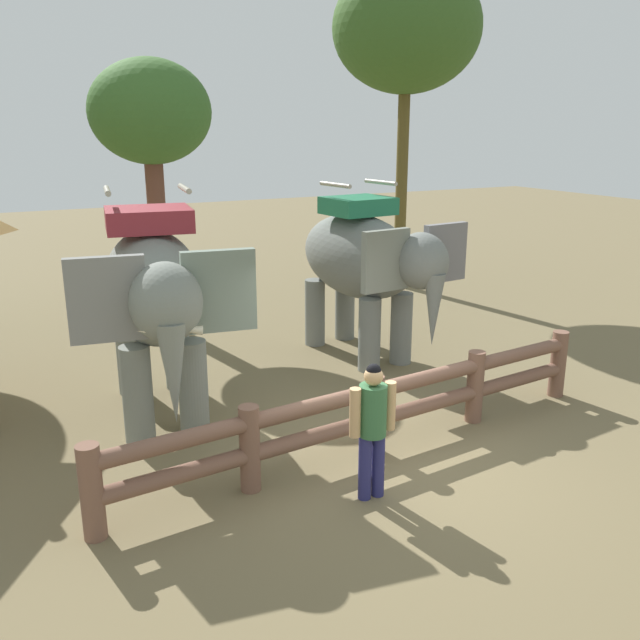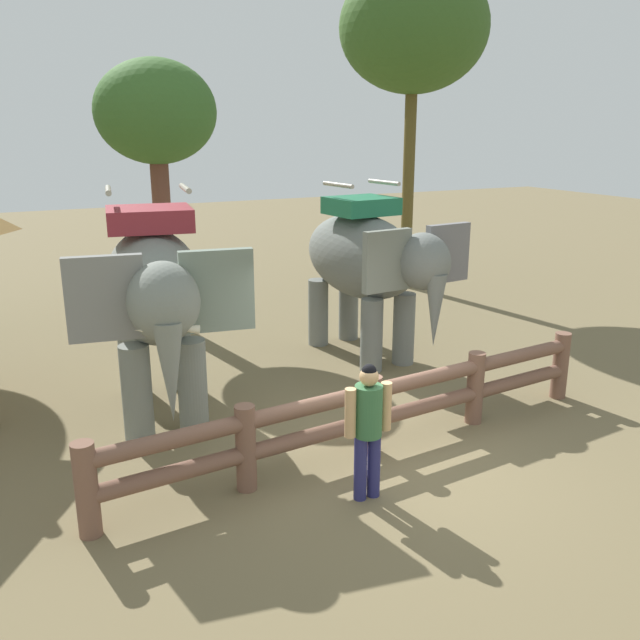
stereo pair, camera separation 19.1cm
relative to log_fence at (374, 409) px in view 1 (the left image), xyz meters
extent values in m
plane|color=brown|center=(0.00, -0.30, -0.61)|extent=(60.00, 60.00, 0.00)
cylinder|color=brown|center=(-3.57, -0.32, -0.08)|extent=(0.24, 0.24, 1.05)
cylinder|color=brown|center=(-1.78, -0.16, -0.08)|extent=(0.24, 0.24, 1.05)
cylinder|color=brown|center=(0.00, 0.00, -0.08)|extent=(0.24, 0.24, 1.05)
cylinder|color=brown|center=(1.78, 0.16, -0.08)|extent=(0.24, 0.24, 1.05)
cylinder|color=brown|center=(3.57, 0.32, -0.08)|extent=(0.24, 0.24, 1.05)
cylinder|color=brown|center=(0.00, 0.00, -0.16)|extent=(7.15, 0.85, 0.20)
cylinder|color=brown|center=(0.00, 0.00, 0.24)|extent=(7.15, 0.85, 0.20)
cylinder|color=gray|center=(-1.90, 1.61, 0.06)|extent=(0.40, 0.40, 1.34)
cylinder|color=gray|center=(-2.63, 1.72, 0.06)|extent=(0.40, 0.40, 1.34)
cylinder|color=gray|center=(-1.63, 3.40, 0.06)|extent=(0.40, 0.40, 1.34)
cylinder|color=gray|center=(-2.35, 3.51, 0.06)|extent=(0.40, 0.40, 1.34)
ellipsoid|color=gray|center=(-2.13, 2.56, 1.32)|extent=(1.79, 3.18, 1.56)
ellipsoid|color=gray|center=(-2.40, 0.80, 1.51)|extent=(1.00, 1.12, 0.95)
cube|color=gray|center=(-1.74, 0.82, 1.57)|extent=(0.90, 0.27, 1.01)
cube|color=gray|center=(-3.03, 1.02, 1.57)|extent=(0.90, 0.27, 1.01)
cone|color=gray|center=(-2.46, 0.45, 0.75)|extent=(0.36, 0.36, 1.23)
cone|color=beige|center=(-2.27, 0.52, 1.24)|extent=(0.42, 0.17, 0.17)
cone|color=beige|center=(-2.61, 0.58, 1.24)|extent=(0.42, 0.17, 0.17)
cube|color=maroon|center=(-2.13, 2.56, 2.26)|extent=(1.28, 1.17, 0.31)
cylinder|color=#A59E8C|center=(-1.62, 2.48, 2.66)|extent=(0.22, 0.91, 0.08)
cylinder|color=#A59E8C|center=(-2.64, 2.64, 2.66)|extent=(0.22, 0.91, 0.08)
cylinder|color=slate|center=(2.24, 2.73, 0.04)|extent=(0.39, 0.39, 1.28)
cylinder|color=slate|center=(1.54, 2.66, 0.04)|extent=(0.39, 0.39, 1.28)
cylinder|color=slate|center=(2.06, 4.45, 0.04)|extent=(0.39, 0.39, 1.28)
cylinder|color=slate|center=(1.36, 4.38, 0.04)|extent=(0.39, 0.39, 1.28)
ellipsoid|color=slate|center=(1.80, 3.56, 1.24)|extent=(1.58, 3.01, 1.50)
ellipsoid|color=slate|center=(1.98, 1.86, 1.43)|extent=(0.91, 1.04, 0.91)
cube|color=slate|center=(2.59, 2.04, 1.48)|extent=(0.86, 0.22, 0.96)
cube|color=slate|center=(1.35, 1.91, 1.48)|extent=(0.86, 0.22, 0.96)
cone|color=slate|center=(2.01, 1.52, 0.69)|extent=(0.34, 0.34, 1.18)
cube|color=#1D6944|center=(1.80, 3.56, 2.14)|extent=(1.18, 1.07, 0.30)
cylinder|color=#A59E8C|center=(2.29, 3.61, 2.52)|extent=(0.16, 0.87, 0.07)
cylinder|color=#A59E8C|center=(1.31, 3.51, 2.52)|extent=(0.16, 0.87, 0.07)
cylinder|color=navy|center=(-0.53, -0.94, -0.22)|extent=(0.15, 0.15, 0.78)
cylinder|color=navy|center=(-0.70, -0.94, -0.22)|extent=(0.15, 0.15, 0.78)
cylinder|color=#34683D|center=(-0.61, -0.94, 0.47)|extent=(0.32, 0.32, 0.59)
cylinder|color=tan|center=(-0.39, -0.95, 0.48)|extent=(0.13, 0.13, 0.56)
cylinder|color=tan|center=(-0.84, -0.93, 0.48)|extent=(0.13, 0.13, 0.56)
sphere|color=tan|center=(-0.61, -0.94, 0.87)|extent=(0.21, 0.21, 0.21)
sphere|color=black|center=(-0.61, -0.94, 0.93)|extent=(0.17, 0.17, 0.17)
cylinder|color=brown|center=(-0.92, 7.00, 1.25)|extent=(0.37, 0.37, 3.71)
ellipsoid|color=#366026|center=(-0.92, 7.00, 3.76)|extent=(2.39, 2.39, 2.03)
cylinder|color=brown|center=(5.60, 7.83, 2.08)|extent=(0.30, 0.30, 5.37)
ellipsoid|color=#345721|center=(5.60, 7.83, 5.76)|extent=(3.60, 3.60, 3.06)
camera|label=1|loc=(-4.30, -6.80, 3.50)|focal=37.92mm
camera|label=2|loc=(-4.13, -6.89, 3.50)|focal=37.92mm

